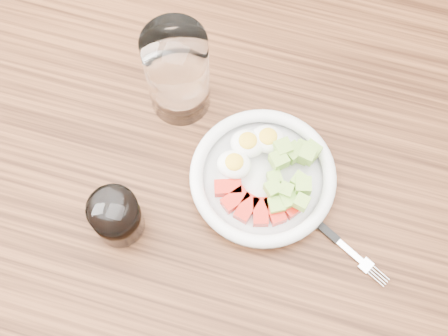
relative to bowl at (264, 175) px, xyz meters
The scene contains 6 objects.
ground 0.79m from the bowl, 158.96° to the right, with size 4.00×4.00×0.00m, color brown.
dining_table 0.13m from the bowl, 158.96° to the right, with size 1.50×0.90×0.77m.
bowl is the anchor object (origin of this frame).
fork 0.13m from the bowl, 25.97° to the right, with size 0.16×0.09×0.01m.
water_glass 0.20m from the bowl, 149.30° to the left, with size 0.10×0.10×0.17m, color white.
coffee_glass 0.23m from the bowl, 145.45° to the right, with size 0.07×0.07×0.08m.
Camera 1 is at (0.08, -0.31, 1.68)m, focal length 50.00 mm.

